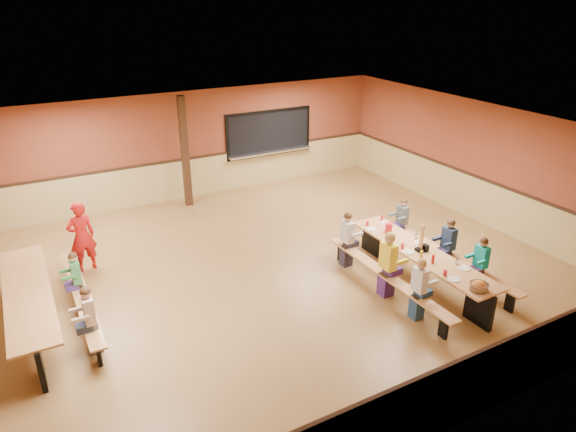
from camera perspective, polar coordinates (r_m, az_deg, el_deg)
ground at (r=10.91m, az=-2.44°, el=-6.24°), size 12.00×12.00×0.00m
room_envelope at (r=10.58m, az=-2.50°, el=-3.00°), size 12.04×10.04×3.02m
kitchen_pass_through at (r=15.57m, az=-2.11°, el=8.97°), size 2.78×0.28×1.38m
structural_post at (r=14.06m, az=-11.38°, el=6.94°), size 0.18×0.18×3.00m
cafeteria_table_main at (r=10.56m, az=14.44°, el=-4.85°), size 1.91×3.70×0.74m
cafeteria_table_second at (r=10.01m, az=-26.79°, el=-8.55°), size 1.91×3.70×0.74m
seated_child_white_left at (r=9.48m, az=14.32°, el=-7.91°), size 0.35×0.29×1.18m
seated_adult_yellow at (r=10.00m, az=11.01°, el=-5.35°), size 0.42×0.35×1.32m
seated_child_grey_left at (r=10.97m, az=6.56°, el=-2.65°), size 0.37×0.30×1.21m
seated_child_teal_right at (r=10.63m, az=20.55°, el=-5.16°), size 0.34×0.28×1.16m
seated_child_navy_right at (r=11.12m, az=17.32°, el=-3.26°), size 0.37×0.30×1.21m
seated_child_char_right at (r=12.05m, az=12.53°, el=-0.72°), size 0.34×0.28×1.15m
seated_child_green_sec at (r=10.22m, az=-22.36°, el=-6.72°), size 0.34×0.28×1.15m
seated_child_tan_sec at (r=8.99m, az=-21.10°, el=-10.74°), size 0.36×0.30×1.19m
standing_woman at (r=11.50m, az=-21.94°, el=-2.12°), size 0.62×0.47×1.54m
punch_pitcher at (r=11.05m, az=11.12°, el=-1.33°), size 0.16×0.16×0.22m
chip_bowl at (r=9.45m, az=20.46°, el=-7.29°), size 0.32×0.32×0.15m
napkin_dispenser at (r=10.49m, az=14.98°, el=-3.41°), size 0.10×0.14×0.13m
condiment_mustard at (r=10.14m, az=14.60°, el=-4.21°), size 0.06×0.06×0.17m
condiment_ketchup at (r=10.06m, az=15.81°, el=-4.59°), size 0.06×0.06×0.17m
table_paddle at (r=10.42m, az=14.54°, el=-3.11°), size 0.16×0.16×0.56m
place_settings at (r=10.44m, az=14.59°, el=-3.56°), size 0.65×3.30×0.11m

